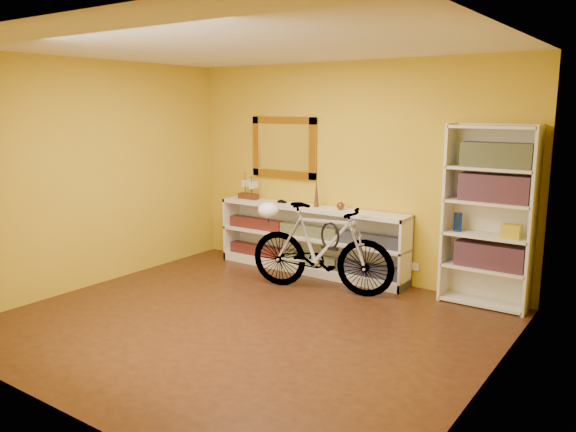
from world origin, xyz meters
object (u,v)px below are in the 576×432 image
Objects in this scene: bookcase at (488,217)px; helmet at (268,210)px; bicycle at (321,248)px; console_unit at (310,239)px.

bookcase reaches higher than helmet.
console_unit is at bearing 30.25° from bicycle.
bicycle is at bearing -47.86° from console_unit.
helmet is (-0.64, -0.14, 0.38)m from bicycle.
bookcase is 1.81m from bicycle.
bicycle is at bearing -160.28° from bookcase.
helmet is (-2.29, -0.73, -0.06)m from bookcase.
bicycle is 0.76m from helmet.
helmet is (-0.13, -0.70, 0.46)m from console_unit.
bookcase reaches higher than bicycle.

